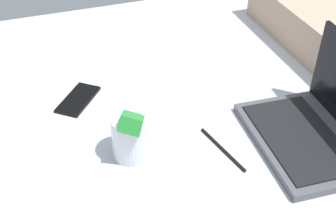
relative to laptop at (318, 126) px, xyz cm
name	(u,v)px	position (x,y,z in cm)	size (l,w,h in cm)	color
bed_mattress	(256,176)	(-1.19, -14.04, -13.41)	(180.00, 140.00, 18.00)	#B7BCC6
laptop	(318,126)	(0.00, 0.00, 0.00)	(34.35, 24.98, 23.00)	#4C4C51
snack_cup	(132,134)	(-9.91, -43.20, 1.67)	(10.47, 9.36, 14.33)	silver
cell_phone	(78,99)	(-35.07, -51.62, -4.01)	(6.80, 14.00, 0.80)	black
pillow	(335,21)	(-41.67, 33.96, 2.09)	(52.00, 36.00, 13.00)	tan
charger_cable	(222,149)	(-4.14, -22.77, -4.11)	(17.00, 0.60, 0.60)	black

